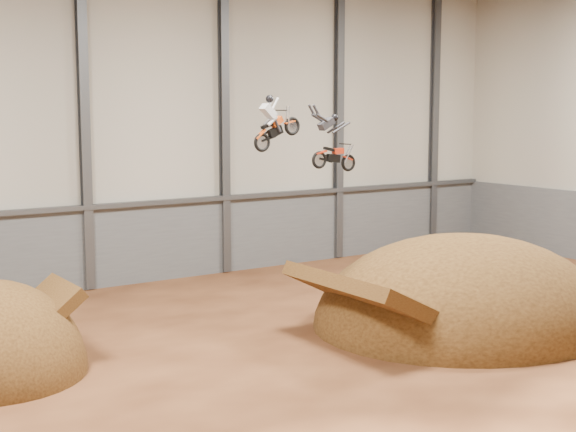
# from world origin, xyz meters

# --- Properties ---
(floor) EXTENTS (40.00, 40.00, 0.00)m
(floor) POSITION_xyz_m (0.00, 0.00, 0.00)
(floor) COLOR #482513
(floor) RESTS_ON ground
(back_wall) EXTENTS (40.00, 0.10, 14.00)m
(back_wall) POSITION_xyz_m (0.00, 15.00, 7.00)
(back_wall) COLOR #B8B2A3
(back_wall) RESTS_ON ground
(lower_band_back) EXTENTS (39.80, 0.18, 3.50)m
(lower_band_back) POSITION_xyz_m (0.00, 14.90, 1.75)
(lower_band_back) COLOR #595D61
(lower_band_back) RESTS_ON ground
(steel_rail) EXTENTS (39.80, 0.35, 0.20)m
(steel_rail) POSITION_xyz_m (0.00, 14.75, 3.55)
(steel_rail) COLOR #47494F
(steel_rail) RESTS_ON lower_band_back
(steel_column_2) EXTENTS (0.40, 0.36, 13.90)m
(steel_column_2) POSITION_xyz_m (-3.33, 14.80, 7.00)
(steel_column_2) COLOR #47494F
(steel_column_2) RESTS_ON ground
(steel_column_3) EXTENTS (0.40, 0.36, 13.90)m
(steel_column_3) POSITION_xyz_m (3.33, 14.80, 7.00)
(steel_column_3) COLOR #47494F
(steel_column_3) RESTS_ON ground
(steel_column_4) EXTENTS (0.40, 0.36, 13.90)m
(steel_column_4) POSITION_xyz_m (10.00, 14.80, 7.00)
(steel_column_4) COLOR #47494F
(steel_column_4) RESTS_ON ground
(steel_column_5) EXTENTS (0.40, 0.36, 13.90)m
(steel_column_5) POSITION_xyz_m (16.67, 14.80, 7.00)
(steel_column_5) COLOR #47494F
(steel_column_5) RESTS_ON ground
(landing_ramp) EXTENTS (11.13, 9.84, 6.42)m
(landing_ramp) POSITION_xyz_m (5.81, 2.05, 0.00)
(landing_ramp) COLOR #37210D
(landing_ramp) RESTS_ON ground
(fmx_rider_a) EXTENTS (2.50, 0.88, 2.36)m
(fmx_rider_a) POSITION_xyz_m (-0.43, 4.46, 7.41)
(fmx_rider_a) COLOR #C44814
(fmx_rider_b) EXTENTS (2.64, 0.74, 2.33)m
(fmx_rider_b) POSITION_xyz_m (1.15, 3.63, 6.65)
(fmx_rider_b) COLOR red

